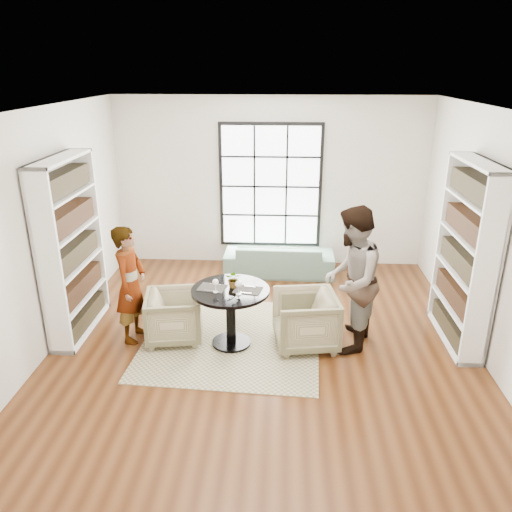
# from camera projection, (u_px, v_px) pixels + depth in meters

# --- Properties ---
(ground) EXTENTS (6.00, 6.00, 0.00)m
(ground) POSITION_uv_depth(u_px,v_px,m) (263.00, 344.00, 6.61)
(ground) COLOR #5B3215
(room_shell) EXTENTS (6.00, 6.01, 6.00)m
(room_shell) POSITION_uv_depth(u_px,v_px,m) (265.00, 242.00, 6.66)
(room_shell) COLOR silver
(room_shell) RESTS_ON ground
(rug) EXTENTS (2.46, 2.46, 0.01)m
(rug) POSITION_uv_depth(u_px,v_px,m) (232.00, 339.00, 6.73)
(rug) COLOR tan
(rug) RESTS_ON ground
(pedestal_table) EXTENTS (1.00, 1.00, 0.80)m
(pedestal_table) POSITION_uv_depth(u_px,v_px,m) (231.00, 305.00, 6.42)
(pedestal_table) COLOR black
(pedestal_table) RESTS_ON ground
(sofa) EXTENTS (1.92, 0.79, 0.56)m
(sofa) POSITION_uv_depth(u_px,v_px,m) (279.00, 258.00, 8.78)
(sofa) COLOR gray
(sofa) RESTS_ON ground
(armchair_left) EXTENTS (0.84, 0.82, 0.67)m
(armchair_left) POSITION_uv_depth(u_px,v_px,m) (174.00, 316.00, 6.63)
(armchair_left) COLOR tan
(armchair_left) RESTS_ON ground
(armchair_right) EXTENTS (0.90, 0.88, 0.73)m
(armchair_right) POSITION_uv_depth(u_px,v_px,m) (305.00, 320.00, 6.48)
(armchair_right) COLOR tan
(armchair_right) RESTS_ON ground
(person_left) EXTENTS (0.45, 0.62, 1.58)m
(person_left) POSITION_uv_depth(u_px,v_px,m) (131.00, 284.00, 6.50)
(person_left) COLOR gray
(person_left) RESTS_ON ground
(person_right) EXTENTS (0.96, 1.09, 1.89)m
(person_right) POSITION_uv_depth(u_px,v_px,m) (351.00, 280.00, 6.24)
(person_right) COLOR gray
(person_right) RESTS_ON ground
(placemat_left) EXTENTS (0.38, 0.32, 0.01)m
(placemat_left) POSITION_uv_depth(u_px,v_px,m) (212.00, 288.00, 6.37)
(placemat_left) COLOR black
(placemat_left) RESTS_ON pedestal_table
(placemat_right) EXTENTS (0.38, 0.32, 0.01)m
(placemat_right) POSITION_uv_depth(u_px,v_px,m) (248.00, 290.00, 6.31)
(placemat_right) COLOR black
(placemat_right) RESTS_ON pedestal_table
(cutlery_left) EXTENTS (0.18, 0.24, 0.01)m
(cutlery_left) POSITION_uv_depth(u_px,v_px,m) (212.00, 287.00, 6.37)
(cutlery_left) COLOR silver
(cutlery_left) RESTS_ON placemat_left
(cutlery_right) EXTENTS (0.18, 0.24, 0.01)m
(cutlery_right) POSITION_uv_depth(u_px,v_px,m) (248.00, 289.00, 6.30)
(cutlery_right) COLOR silver
(cutlery_right) RESTS_ON placemat_right
(wine_glass_left) EXTENTS (0.08, 0.08, 0.18)m
(wine_glass_left) POSITION_uv_depth(u_px,v_px,m) (215.00, 283.00, 6.21)
(wine_glass_left) COLOR silver
(wine_glass_left) RESTS_ON pedestal_table
(wine_glass_right) EXTENTS (0.08, 0.08, 0.19)m
(wine_glass_right) POSITION_uv_depth(u_px,v_px,m) (239.00, 285.00, 6.14)
(wine_glass_right) COLOR silver
(wine_glass_right) RESTS_ON pedestal_table
(flower_centerpiece) EXTENTS (0.22, 0.20, 0.23)m
(flower_centerpiece) POSITION_uv_depth(u_px,v_px,m) (234.00, 279.00, 6.36)
(flower_centerpiece) COLOR gray
(flower_centerpiece) RESTS_ON pedestal_table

